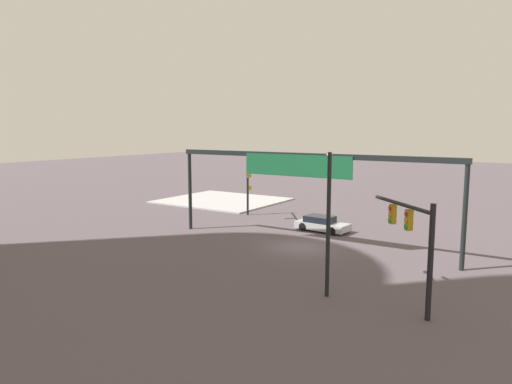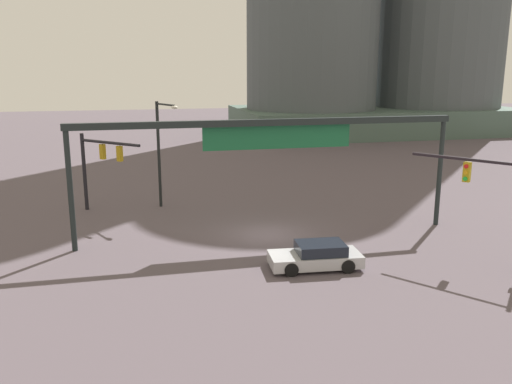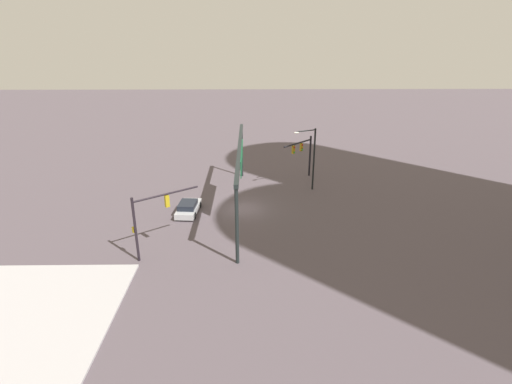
% 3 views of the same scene
% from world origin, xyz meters
% --- Properties ---
extents(ground_plane, '(194.03, 194.03, 0.00)m').
position_xyz_m(ground_plane, '(0.00, 0.00, 0.00)').
color(ground_plane, '#544A51').
extents(traffic_signal_near_corner, '(3.41, 4.78, 5.28)m').
position_xyz_m(traffic_signal_near_corner, '(9.07, -6.92, 3.57)').
color(traffic_signal_near_corner, black).
rests_on(traffic_signal_near_corner, ground).
extents(traffic_signal_opposite_side, '(3.73, 3.71, 5.04)m').
position_xyz_m(traffic_signal_opposite_side, '(-9.32, 7.20, 3.47)').
color(traffic_signal_opposite_side, black).
rests_on(traffic_signal_opposite_side, ground).
extents(streetlamp_curved_arm, '(1.33, 2.59, 7.02)m').
position_xyz_m(streetlamp_curved_arm, '(-5.33, 7.53, 4.17)').
color(streetlamp_curved_arm, black).
rests_on(streetlamp_curved_arm, ground).
extents(overhead_sign_gantry, '(20.97, 0.43, 6.49)m').
position_xyz_m(overhead_sign_gantry, '(0.11, -0.19, 5.47)').
color(overhead_sign_gantry, black).
rests_on(overhead_sign_gantry, ground).
extents(sedan_car_approaching, '(4.37, 2.17, 1.21)m').
position_xyz_m(sedan_car_approaching, '(0.94, -5.33, 0.57)').
color(sedan_car_approaching, '#B1B2B7').
rests_on(sedan_car_approaching, ground).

